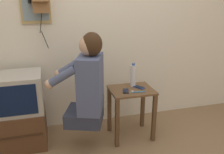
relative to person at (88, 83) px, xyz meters
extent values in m
cube|color=silver|center=(0.18, 0.59, 0.54)|extent=(6.80, 0.05, 2.55)
cube|color=brown|center=(0.50, 0.11, -0.17)|extent=(0.47, 0.38, 0.02)
cube|color=#523822|center=(0.29, -0.06, -0.46)|extent=(0.04, 0.04, 0.56)
cube|color=#523822|center=(0.70, -0.06, -0.46)|extent=(0.04, 0.04, 0.56)
cube|color=#523822|center=(0.29, 0.27, -0.46)|extent=(0.04, 0.04, 0.56)
cube|color=#523822|center=(0.70, 0.27, -0.46)|extent=(0.04, 0.04, 0.56)
cube|color=#2D3347|center=(-0.04, 0.01, -0.36)|extent=(0.45, 0.44, 0.14)
cube|color=#4C567A|center=(0.03, -0.01, -0.01)|extent=(0.33, 0.41, 0.56)
sphere|color=tan|center=(0.03, -0.01, 0.37)|extent=(0.20, 0.20, 0.20)
ellipsoid|color=#382314|center=(0.05, -0.02, 0.38)|extent=(0.25, 0.26, 0.22)
cylinder|color=#4C567A|center=(-0.25, -0.08, 0.11)|extent=(0.30, 0.17, 0.22)
cylinder|color=#4C567A|center=(-0.14, 0.21, 0.11)|extent=(0.30, 0.17, 0.22)
sphere|color=tan|center=(-0.36, -0.04, 0.03)|extent=(0.09, 0.09, 0.09)
sphere|color=tan|center=(-0.26, 0.25, 0.03)|extent=(0.09, 0.09, 0.09)
cube|color=#51331E|center=(-0.73, 0.27, -0.53)|extent=(0.57, 0.46, 0.40)
cube|color=#392315|center=(-0.73, 0.03, -0.51)|extent=(0.52, 0.01, 0.02)
cube|color=#ADA89E|center=(-0.72, 0.27, -0.14)|extent=(0.56, 0.42, 0.39)
cube|color=#0C1938|center=(-0.72, 0.05, -0.14)|extent=(0.46, 0.01, 0.31)
cube|color=olive|center=(-0.38, 0.43, 0.75)|extent=(0.15, 0.07, 0.03)
cylinder|color=black|center=(-0.40, 0.49, 0.54)|extent=(0.04, 0.04, 0.22)
cylinder|color=black|center=(-0.37, 0.50, 0.36)|extent=(0.07, 0.06, 0.19)
cube|color=tan|center=(-0.44, 0.55, 0.74)|extent=(0.31, 0.02, 0.43)
cube|color=gray|center=(-0.44, 0.54, 0.74)|extent=(0.26, 0.01, 0.37)
cube|color=black|center=(0.41, 0.06, -0.15)|extent=(0.09, 0.14, 0.01)
cube|color=black|center=(0.41, 0.06, -0.15)|extent=(0.08, 0.11, 0.00)
cube|color=navy|center=(0.59, 0.12, -0.15)|extent=(0.12, 0.14, 0.01)
cube|color=black|center=(0.59, 0.12, -0.15)|extent=(0.10, 0.11, 0.00)
cylinder|color=silver|center=(0.54, 0.19, -0.04)|extent=(0.06, 0.06, 0.24)
cylinder|color=#2D4C8C|center=(0.54, 0.19, 0.10)|extent=(0.03, 0.03, 0.02)
cylinder|color=#338CD8|center=(0.53, 0.00, -0.15)|extent=(0.15, 0.02, 0.01)
cube|color=white|center=(0.47, 0.00, -0.14)|extent=(0.03, 0.01, 0.01)
camera|label=1|loc=(-0.33, -2.16, 0.80)|focal=38.00mm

